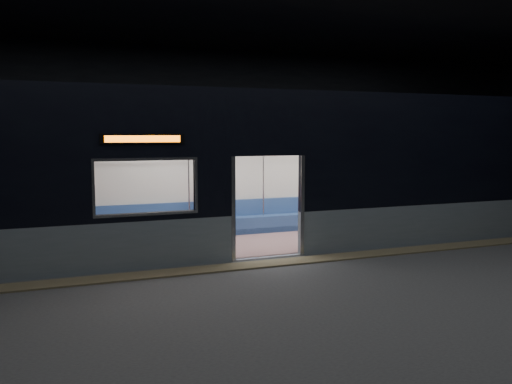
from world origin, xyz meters
TOP-DOWN VIEW (x-y plane):
  - station_floor at (0.00, 0.00)m, footprint 24.00×14.00m
  - station_envelope at (0.00, 0.00)m, footprint 24.00×14.00m
  - tactile_strip at (0.00, 0.55)m, footprint 22.80×0.50m
  - metro_car at (-0.00, 2.54)m, footprint 18.00×3.04m
  - passenger at (-0.41, 3.55)m, footprint 0.41×0.67m
  - handbag at (-0.40, 3.33)m, footprint 0.31×0.29m
  - transit_map at (2.79, 3.85)m, footprint 0.94×0.03m

SIDE VIEW (x-z plane):
  - station_floor at x=0.00m, z-range -0.01..0.00m
  - tactile_strip at x=0.00m, z-range 0.00..0.03m
  - handbag at x=-0.40m, z-range 0.60..0.72m
  - passenger at x=-0.41m, z-range 0.12..1.45m
  - transit_map at x=2.79m, z-range 1.15..1.76m
  - metro_car at x=0.00m, z-range 0.17..3.52m
  - station_envelope at x=0.00m, z-range 1.16..6.16m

